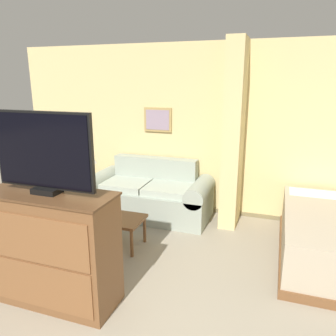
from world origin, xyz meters
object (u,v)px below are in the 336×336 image
couch (149,195)px  table_lamp (86,158)px  coffee_table (116,221)px  tv_dresser (53,248)px  tv (43,153)px

couch → table_lamp: 1.19m
couch → coffee_table: couch is taller
coffee_table → table_lamp: table_lamp is taller
tv_dresser → coffee_table: bearing=87.6°
table_lamp → tv: bearing=-65.0°
coffee_table → table_lamp: size_ratio=1.55×
couch → tv_dresser: bearing=-91.5°
couch → coffee_table: 1.07m
couch → tv: tv is taller
couch → tv_dresser: size_ratio=1.57×
table_lamp → tv_dresser: bearing=-65.0°
tv_dresser → tv: tv is taller
tv_dresser → tv: size_ratio=1.26×
couch → tv_dresser: 2.23m
table_lamp → tv: size_ratio=0.45×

